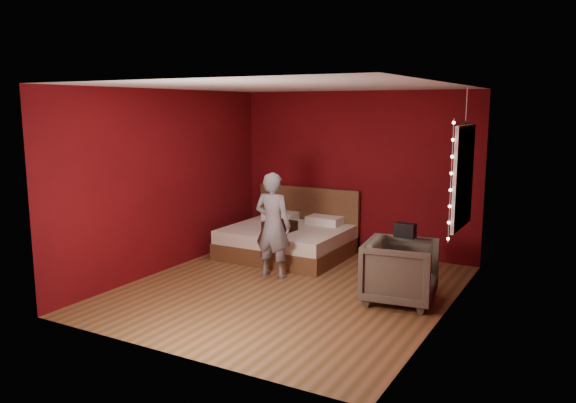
% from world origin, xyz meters
% --- Properties ---
extents(floor, '(4.50, 4.50, 0.00)m').
position_xyz_m(floor, '(0.00, 0.00, 0.00)').
color(floor, '#8F5C39').
rests_on(floor, ground).
extents(room_walls, '(4.04, 4.54, 2.62)m').
position_xyz_m(room_walls, '(0.00, 0.00, 1.68)').
color(room_walls, '#5E090D').
rests_on(room_walls, ground).
extents(window, '(0.05, 0.97, 1.27)m').
position_xyz_m(window, '(1.97, 0.90, 1.50)').
color(window, white).
rests_on(window, room_walls).
extents(fairy_lights, '(0.04, 0.04, 1.45)m').
position_xyz_m(fairy_lights, '(1.94, 0.37, 1.50)').
color(fairy_lights, silver).
rests_on(fairy_lights, room_walls).
extents(bed, '(1.84, 1.57, 1.01)m').
position_xyz_m(bed, '(-0.82, 1.50, 0.26)').
color(bed, brown).
rests_on(bed, ground).
extents(person, '(0.55, 0.37, 1.47)m').
position_xyz_m(person, '(-0.45, 0.37, 0.74)').
color(person, slate).
rests_on(person, ground).
extents(armchair, '(0.95, 0.93, 0.77)m').
position_xyz_m(armchair, '(1.42, 0.24, 0.39)').
color(armchair, '#565244').
rests_on(armchair, ground).
extents(handbag, '(0.26, 0.14, 0.18)m').
position_xyz_m(handbag, '(1.41, 0.41, 0.86)').
color(handbag, black).
rests_on(handbag, armchair).
extents(throw_pillow, '(0.45, 0.45, 0.14)m').
position_xyz_m(throw_pillow, '(-0.81, 1.18, 0.53)').
color(throw_pillow, black).
rests_on(throw_pillow, bed).
extents(hanging_plant, '(0.38, 0.35, 0.77)m').
position_xyz_m(hanging_plant, '(1.88, 1.30, 2.00)').
color(hanging_plant, silver).
rests_on(hanging_plant, room_walls).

